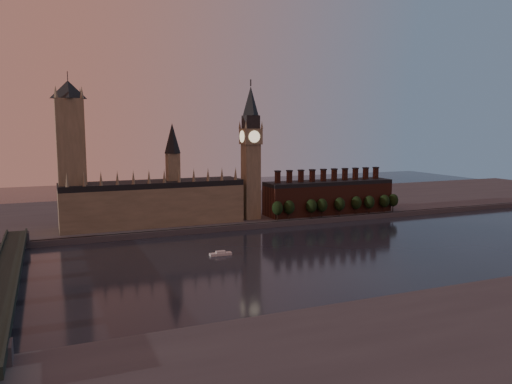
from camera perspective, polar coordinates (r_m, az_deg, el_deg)
ground at (r=291.00m, az=5.85°, el=-7.54°), size 900.00×900.00×0.00m
north_bank at (r=451.49m, az=-5.04°, el=-1.94°), size 900.00×182.00×4.00m
palace_of_westminster at (r=372.09m, az=-11.55°, el=-0.99°), size 130.00×30.30×74.00m
victoria_tower at (r=362.12m, az=-20.39°, el=4.44°), size 24.00×24.00×108.00m
big_ben at (r=385.45m, az=-0.60°, el=4.71°), size 15.00×15.00×107.00m
chimney_block at (r=420.43m, az=8.27°, el=-0.49°), size 110.00×25.00×37.00m
embankment_tree_0 at (r=382.75m, az=2.46°, el=-1.85°), size 8.60×8.60×14.88m
embankment_tree_1 at (r=387.38m, az=3.81°, el=-1.75°), size 8.60×8.60×14.88m
embankment_tree_2 at (r=395.43m, az=6.35°, el=-1.59°), size 8.60×8.60×14.88m
embankment_tree_3 at (r=399.81m, az=7.55°, el=-1.51°), size 8.60×8.60×14.88m
embankment_tree_4 at (r=407.91m, az=9.54°, el=-1.37°), size 8.60×8.60×14.88m
embankment_tree_5 at (r=418.21m, az=11.39°, el=-1.20°), size 8.60×8.60×14.88m
embankment_tree_6 at (r=423.52m, az=12.82°, el=-1.14°), size 8.60×8.60×14.88m
embankment_tree_7 at (r=432.94m, az=14.47°, el=-1.00°), size 8.60×8.60×14.88m
embankment_tree_8 at (r=439.58m, az=15.40°, el=-0.91°), size 8.60×8.60×14.88m
westminster_bridge at (r=253.55m, az=-26.65°, el=-8.80°), size 14.00×200.00×11.55m
river_boat at (r=296.49m, az=-4.07°, el=-7.04°), size 13.26×4.18×2.63m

